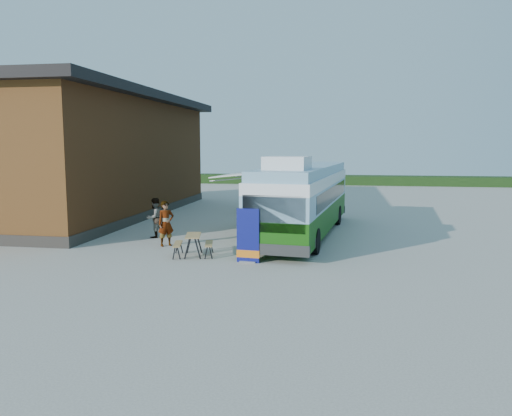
% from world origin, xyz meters
% --- Properties ---
extents(ground, '(100.00, 100.00, 0.00)m').
position_xyz_m(ground, '(0.00, 0.00, 0.00)').
color(ground, '#BCB7AD').
rests_on(ground, ground).
extents(barn, '(9.60, 21.20, 7.50)m').
position_xyz_m(barn, '(-10.50, 10.00, 3.59)').
color(barn, brown).
rests_on(barn, ground).
extents(hedge, '(40.00, 3.00, 1.00)m').
position_xyz_m(hedge, '(8.00, 38.00, 0.50)').
color(hedge, '#264419').
rests_on(hedge, ground).
extents(bus, '(3.96, 12.83, 3.88)m').
position_xyz_m(bus, '(3.02, 4.92, 1.85)').
color(bus, '#1A5F0F').
rests_on(bus, ground).
extents(awning, '(3.31, 4.85, 0.54)m').
position_xyz_m(awning, '(0.55, 5.21, 2.82)').
color(awning, white).
rests_on(awning, ground).
extents(banner, '(0.88, 0.24, 2.02)m').
position_xyz_m(banner, '(1.42, -1.19, 0.83)').
color(banner, navy).
rests_on(banner, ground).
extents(picnic_table, '(1.76, 1.63, 0.85)m').
position_xyz_m(picnic_table, '(-0.89, -0.48, 0.64)').
color(picnic_table, '#AC8651').
rests_on(picnic_table, ground).
extents(person_a, '(0.84, 0.82, 1.95)m').
position_xyz_m(person_a, '(-2.64, 1.26, 0.98)').
color(person_a, '#999999').
rests_on(person_a, ground).
extents(person_b, '(1.06, 1.14, 1.88)m').
position_xyz_m(person_b, '(-3.87, 3.10, 0.94)').
color(person_b, '#999999').
rests_on(person_b, ground).
extents(slurry_tanker, '(2.15, 5.66, 2.10)m').
position_xyz_m(slurry_tanker, '(-0.29, 13.95, 1.21)').
color(slurry_tanker, '#198A2A').
rests_on(slurry_tanker, ground).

